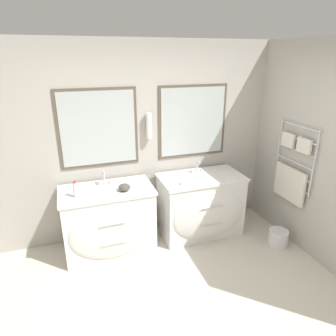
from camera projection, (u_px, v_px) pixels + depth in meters
ground_plane at (196, 319)px, 2.91m from camera, size 16.00×16.00×0.00m
wall_back at (145, 141)px, 4.02m from camera, size 5.16×0.15×2.60m
wall_right at (307, 151)px, 3.70m from camera, size 0.13×3.64×2.60m
vanity_left at (109, 221)px, 3.78m from camera, size 1.14×0.69×0.86m
vanity_right at (201, 205)px, 4.17m from camera, size 1.14×0.69×0.86m
faucet_left at (104, 178)px, 3.77m from camera, size 0.17×0.12×0.18m
faucet_right at (197, 166)px, 4.16m from camera, size 0.17×0.12×0.18m
toiletry_bottle at (75, 190)px, 3.43m from camera, size 0.06×0.06×0.20m
amenity_bowl at (124, 187)px, 3.61m from camera, size 0.15×0.15×0.09m
soap_dish at (184, 183)px, 3.80m from camera, size 0.10×0.07×0.04m
waste_bin at (278, 237)px, 4.00m from camera, size 0.26×0.26×0.22m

